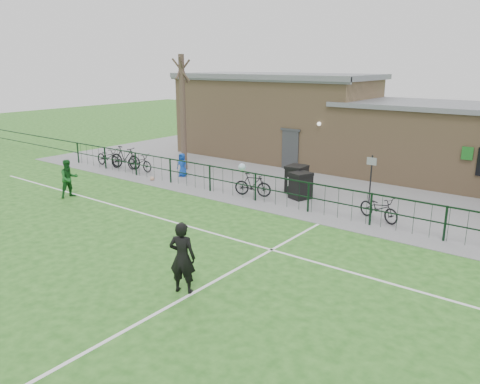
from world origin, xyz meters
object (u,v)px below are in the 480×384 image
Objects in this scene: outfield_player at (69,179)px; sign_post at (371,180)px; wheelie_bin_left at (297,180)px; bicycle_c at (139,162)px; bare_tree at (183,114)px; spectator_child at (182,165)px; bicycle_d at (253,185)px; bicycle_e at (379,208)px; ball_ground at (152,179)px; bicycle_a at (108,157)px; wheelie_bin_right at (301,187)px; bicycle_b at (125,158)px.

sign_post is at bearing -48.67° from outfield_player.
outfield_player is at bearing -141.48° from wheelie_bin_left.
bicycle_c is (-12.02, -1.76, -0.53)m from sign_post.
bare_tree is 2.91m from spectator_child.
bicycle_e is (5.53, 0.20, -0.04)m from bicycle_d.
wheelie_bin_left is at bearing 19.22° from ball_ground.
outfield_player is (-6.16, -4.86, 0.30)m from bicycle_d.
bicycle_e is at bearing -91.74° from bicycle_c.
wheelie_bin_left is at bearing -80.41° from bicycle_a.
bicycle_c is (2.28, 0.26, -0.04)m from bicycle_a.
bicycle_c is (-9.43, -0.67, -0.05)m from wheelie_bin_right.
wheelie_bin_right is at bearing -7.95° from bare_tree.
bare_tree is at bearing 7.16° from outfield_player.
sign_post is 9.65× the size of ball_ground.
bare_tree is 3.45m from bicycle_c.
wheelie_bin_right is at bearing 99.04° from bicycle_e.
bicycle_d is 1.39× the size of spectator_child.
bicycle_b is 9.68× the size of ball_ground.
wheelie_bin_right is at bearing -157.19° from sign_post.
bicycle_a is (-11.10, -1.62, -0.06)m from wheelie_bin_left.
bare_tree is 3.33× the size of bicycle_c.
sign_post is at bearing -82.50° from bicycle_d.
ball_ground is at bearing -147.51° from wheelie_bin_right.
bare_tree is at bearing -65.04° from bicycle_b.
bare_tree is 4.03m from ball_ground.
bicycle_d is at bearing -88.59° from bicycle_a.
bare_tree is 3.99m from bicycle_b.
bare_tree is 8.29m from wheelie_bin_right.
ball_ground is at bearing 81.05° from bicycle_d.
bicycle_e is (3.69, -0.70, -0.06)m from wheelie_bin_right.
spectator_child is (4.95, 0.75, 0.08)m from bicycle_a.
bicycle_d is 0.94× the size of bicycle_e.
outfield_player reaches higher than bicycle_e.
bicycle_b is 1.23× the size of outfield_player.
wheelie_bin_left reaches higher than bicycle_a.
outfield_player is 7.87× the size of ball_ground.
bicycle_c is at bearing -156.15° from wheelie_bin_right.
spectator_child reaches higher than bicycle_e.
bicycle_c is at bearing -82.30° from bicycle_a.
bicycle_b is (-2.64, -1.83, -2.38)m from bare_tree.
bare_tree is 3.44× the size of bicycle_e.
spectator_child is (-6.76, -0.17, 0.07)m from wheelie_bin_right.
bicycle_b is 1.06m from bicycle_c.
bare_tree reaches higher than ball_ground.
wheelie_bin_right is 0.64× the size of outfield_player.
bare_tree is at bearing -61.17° from bicycle_a.
sign_post reaches higher than ball_ground.
spectator_child is at bearing 106.93° from bicycle_e.
bicycle_b is at bearing -156.20° from wheelie_bin_right.
ball_ground is (-11.06, -0.96, -0.38)m from bicycle_e.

